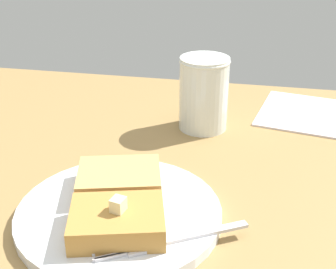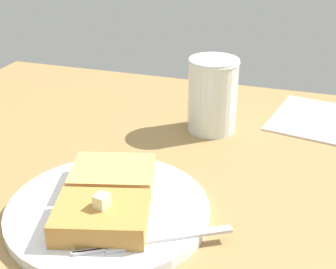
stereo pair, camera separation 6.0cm
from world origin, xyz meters
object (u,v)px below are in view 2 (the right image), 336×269
at_px(plate, 108,209).
at_px(fork, 143,240).
at_px(napkin, 319,120).
at_px(syrup_jar, 212,99).

relative_size(plate, fork, 1.53).
bearing_deg(plate, napkin, -32.89).
relative_size(fork, napkin, 0.94).
height_order(fork, napkin, fork).
xyz_separation_m(plate, syrup_jar, (0.25, -0.06, 0.04)).
height_order(syrup_jar, napkin, syrup_jar).
bearing_deg(syrup_jar, plate, 166.85).
bearing_deg(plate, syrup_jar, -13.15).
xyz_separation_m(fork, napkin, (0.38, -0.16, -0.01)).
distance_m(fork, napkin, 0.41).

